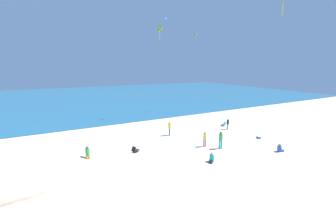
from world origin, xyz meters
The scene contains 16 objects.
ground_plane centered at (0.00, 10.00, 0.00)m, with size 120.00×120.00×0.00m, color beige.
ocean_water centered at (0.00, 49.49, 0.03)m, with size 120.00×60.00×0.05m, color #236084.
dune_mound centered at (-12.37, 9.39, 0.00)m, with size 11.93×8.35×2.67m, color beige.
beach_chair_near_camera centered at (-2.82, 9.12, 0.26)m, with size 0.81×0.70×0.59m.
beach_chair_mid_beach centered at (10.93, 12.03, 0.28)m, with size 0.70×0.74×0.59m.
cooler_box centered at (10.97, 6.39, 0.12)m, with size 0.50×0.58×0.23m.
person_0 centered at (2.38, 4.20, 0.30)m, with size 0.73×0.67×0.83m.
person_1 centered at (2.41, 11.97, 0.97)m, with size 0.45×0.45×1.68m.
person_2 centered at (5.01, 6.08, 1.00)m, with size 0.47×0.47×1.74m.
person_3 centered at (10.26, 10.61, 0.80)m, with size 0.37×0.37×1.39m.
person_4 centered at (3.96, 7.25, 0.88)m, with size 0.41×0.41×1.53m.
person_5 centered at (9.56, 2.88, 0.29)m, with size 0.70×0.51×0.79m.
person_6 centered at (-7.07, 8.49, 0.95)m, with size 0.35×0.35×1.64m.
kite_green centered at (13.80, 23.50, 14.01)m, with size 0.84×0.76×1.31m.
kite_lime centered at (-0.09, 9.20, 11.44)m, with size 0.39×0.60×1.33m.
kite_teal centered at (6.56, 20.97, 15.29)m, with size 0.58×0.51×0.85m.
Camera 1 is at (-8.47, -8.58, 7.99)m, focal length 21.86 mm.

